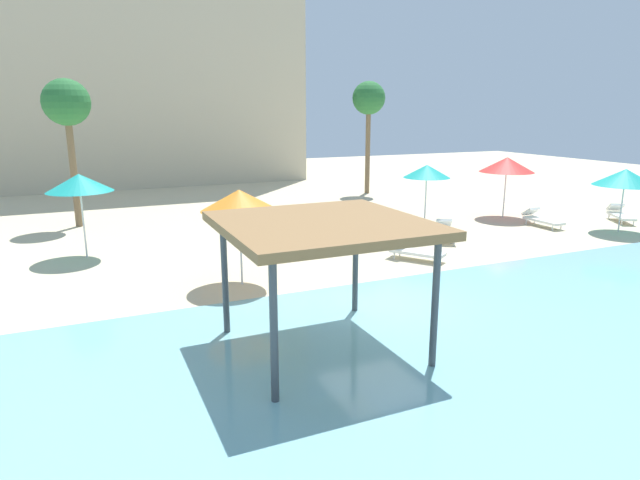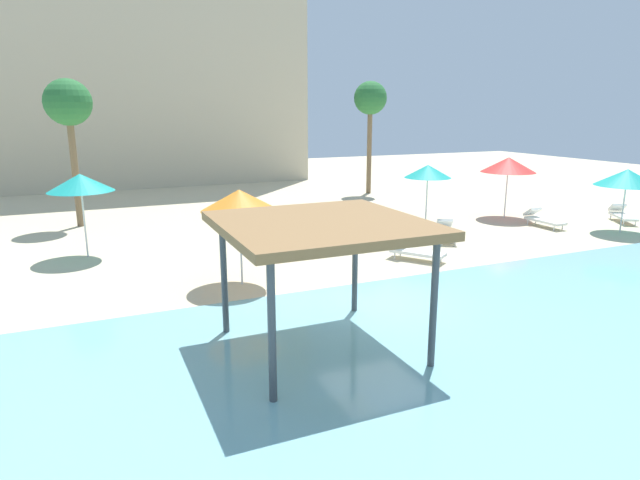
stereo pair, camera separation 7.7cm
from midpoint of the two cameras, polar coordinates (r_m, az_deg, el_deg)
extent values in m
plane|color=beige|center=(14.15, 6.22, -6.59)|extent=(80.00, 80.00, 0.00)
cube|color=#7AB7C1|center=(10.36, 21.40, -15.32)|extent=(44.00, 13.50, 0.04)
cylinder|color=#42474C|center=(11.97, -9.94, -4.03)|extent=(0.14, 0.14, 2.57)
cylinder|color=#42474C|center=(13.06, 3.90, -2.35)|extent=(0.14, 0.14, 2.57)
cylinder|color=#42474C|center=(9.06, -4.87, -9.77)|extent=(0.14, 0.14, 2.57)
cylinder|color=#42474C|center=(10.46, 12.17, -6.75)|extent=(0.14, 0.14, 2.57)
cube|color=olive|center=(10.64, 0.35, 1.61)|extent=(3.92, 3.92, 0.18)
cylinder|color=silver|center=(22.62, 11.30, 3.75)|extent=(0.06, 0.06, 2.18)
cone|color=teal|center=(22.43, 11.46, 7.15)|extent=(1.90, 1.90, 0.52)
cylinder|color=silver|center=(19.69, -23.56, 1.51)|extent=(0.06, 0.06, 2.25)
cone|color=teal|center=(19.47, -23.96, 5.58)|extent=(2.12, 2.12, 0.58)
cylinder|color=silver|center=(26.28, 19.18, 4.53)|extent=(0.06, 0.06, 2.11)
cone|color=red|center=(26.12, 19.42, 7.54)|extent=(2.45, 2.45, 0.67)
cylinder|color=silver|center=(25.05, 29.51, 2.86)|extent=(0.06, 0.06, 1.91)
cone|color=teal|center=(24.88, 29.85, 5.77)|extent=(2.43, 2.43, 0.67)
cylinder|color=silver|center=(15.36, -8.23, -0.83)|extent=(0.06, 0.06, 2.15)
cone|color=orange|center=(15.08, -8.41, 4.21)|extent=(2.15, 2.15, 0.59)
cylinder|color=white|center=(21.81, 9.17, 0.85)|extent=(0.05, 0.05, 0.22)
cylinder|color=white|center=(21.40, 8.54, 0.62)|extent=(0.05, 0.05, 0.22)
cylinder|color=white|center=(22.53, 5.99, 1.36)|extent=(0.05, 0.05, 0.22)
cylinder|color=white|center=(22.13, 5.32, 1.15)|extent=(0.05, 0.05, 0.22)
cube|color=white|center=(21.92, 7.24, 1.41)|extent=(1.36, 1.87, 0.10)
cube|color=white|center=(22.25, 5.63, 2.36)|extent=(0.77, 0.73, 0.40)
cylinder|color=white|center=(24.60, 24.39, 1.24)|extent=(0.05, 0.05, 0.22)
cylinder|color=white|center=(24.24, 23.64, 1.15)|extent=(0.05, 0.05, 0.22)
cylinder|color=white|center=(25.54, 21.99, 1.89)|extent=(0.05, 0.05, 0.22)
cylinder|color=white|center=(25.20, 21.23, 1.81)|extent=(0.05, 0.05, 0.22)
cube|color=white|center=(24.86, 22.83, 1.89)|extent=(0.62, 1.81, 0.10)
cube|color=white|center=(25.31, 21.66, 2.82)|extent=(0.61, 0.51, 0.40)
cylinder|color=white|center=(18.14, 12.81, -1.93)|extent=(0.05, 0.05, 0.22)
cylinder|color=white|center=(17.70, 12.30, -2.29)|extent=(0.05, 0.05, 0.22)
cylinder|color=white|center=(18.63, 8.63, -1.33)|extent=(0.05, 0.05, 0.22)
cylinder|color=white|center=(18.20, 8.04, -1.67)|extent=(0.05, 0.05, 0.22)
cube|color=white|center=(18.11, 10.44, -1.31)|extent=(1.51, 1.82, 0.10)
cube|color=white|center=(18.32, 8.32, -0.17)|extent=(0.78, 0.76, 0.40)
cylinder|color=white|center=(26.88, 30.52, 1.53)|extent=(0.05, 0.05, 0.22)
cylinder|color=white|center=(26.70, 29.57, 1.57)|extent=(0.05, 0.05, 0.22)
cylinder|color=white|center=(28.19, 29.42, 2.14)|extent=(0.05, 0.05, 0.22)
cylinder|color=white|center=(28.02, 28.51, 2.19)|extent=(0.05, 0.05, 0.22)
cube|color=white|center=(27.42, 29.53, 2.19)|extent=(1.45, 1.85, 0.10)
cube|color=white|center=(28.05, 29.05, 3.04)|extent=(0.78, 0.75, 0.40)
cylinder|color=white|center=(20.42, 14.24, -0.28)|extent=(0.05, 0.05, 0.22)
cylinder|color=white|center=(20.36, 12.91, -0.24)|extent=(0.05, 0.05, 0.22)
cylinder|color=white|center=(21.81, 13.73, 0.63)|extent=(0.05, 0.05, 0.22)
cylinder|color=white|center=(21.75, 12.48, 0.66)|extent=(0.05, 0.05, 0.22)
cube|color=white|center=(21.05, 13.36, 0.63)|extent=(1.42, 1.86, 0.10)
cube|color=white|center=(21.71, 13.16, 1.78)|extent=(0.77, 0.74, 0.40)
cylinder|color=brown|center=(32.27, 5.31, 9.53)|extent=(0.28, 0.28, 5.19)
sphere|color=#286B33|center=(32.19, 5.43, 14.76)|extent=(1.90, 1.90, 1.90)
cylinder|color=brown|center=(24.98, -24.45, 6.77)|extent=(0.28, 0.28, 4.82)
sphere|color=#286B33|center=(24.86, -25.09, 13.09)|extent=(1.90, 1.90, 1.90)
cube|color=beige|center=(41.23, -18.83, 21.19)|extent=(20.86, 10.18, 21.55)
camera|label=1|loc=(0.04, -89.85, 0.04)|focal=30.19mm
camera|label=2|loc=(0.04, 90.15, -0.04)|focal=30.19mm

